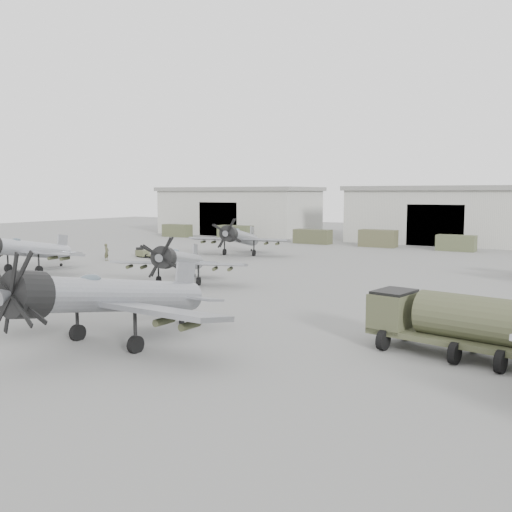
{
  "coord_description": "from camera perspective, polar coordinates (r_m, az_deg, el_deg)",
  "views": [
    {
      "loc": [
        20.79,
        -27.79,
        7.63
      ],
      "look_at": [
        -3.44,
        11.71,
        2.5
      ],
      "focal_mm": 40.0,
      "sensor_mm": 36.0,
      "label": 1
    }
  ],
  "objects": [
    {
      "name": "ground",
      "position": [
        35.53,
        -5.18,
        -6.11
      ],
      "size": [
        220.0,
        220.0,
        0.0
      ],
      "primitive_type": "plane",
      "color": "slate",
      "rests_on": "ground"
    },
    {
      "name": "hangar_left",
      "position": [
        107.34,
        -1.7,
        4.58
      ],
      "size": [
        29.0,
        14.8,
        8.7
      ],
      "color": "#A6A59B",
      "rests_on": "ground"
    },
    {
      "name": "hangar_center",
      "position": [
        92.18,
        18.52,
        3.97
      ],
      "size": [
        29.0,
        14.8,
        8.7
      ],
      "color": "#A6A59B",
      "rests_on": "ground"
    },
    {
      "name": "support_truck_0",
      "position": [
        100.92,
        -7.89,
        2.54
      ],
      "size": [
        5.2,
        2.2,
        2.17
      ],
      "primitive_type": "cube",
      "color": "#3F432C",
      "rests_on": "ground"
    },
    {
      "name": "support_truck_1",
      "position": [
        93.64,
        -2.1,
        2.36
      ],
      "size": [
        5.88,
        2.2,
        2.34
      ],
      "primitive_type": "cube",
      "color": "#3D432B",
      "rests_on": "ground"
    },
    {
      "name": "support_truck_2",
      "position": [
        86.67,
        5.68,
        1.95
      ],
      "size": [
        5.68,
        2.2,
        2.15
      ],
      "primitive_type": "cube",
      "color": "#3D3F29",
      "rests_on": "ground"
    },
    {
      "name": "support_truck_3",
      "position": [
        82.72,
        12.1,
        1.73
      ],
      "size": [
        5.22,
        2.2,
        2.44
      ],
      "primitive_type": "cube",
      "color": "#45452D",
      "rests_on": "ground"
    },
    {
      "name": "support_truck_4",
      "position": [
        79.82,
        19.38,
        1.23
      ],
      "size": [
        4.94,
        2.2,
        2.1
      ],
      "primitive_type": "cube",
      "color": "#444930",
      "rests_on": "ground"
    },
    {
      "name": "aircraft_near_1",
      "position": [
        29.19,
        -15.16,
        -3.95
      ],
      "size": [
        13.93,
        12.54,
        5.58
      ],
      "rotation": [
        0.0,
        0.0,
        -0.04
      ],
      "color": "gray",
      "rests_on": "ground"
    },
    {
      "name": "aircraft_mid_0",
      "position": [
        58.87,
        -22.41,
        0.66
      ],
      "size": [
        12.82,
        11.54,
        5.09
      ],
      "rotation": [
        0.0,
        0.0,
        0.17
      ],
      "color": "#95979D",
      "rests_on": "ground"
    },
    {
      "name": "aircraft_mid_1",
      "position": [
        47.67,
        -7.84,
        -0.41
      ],
      "size": [
        11.36,
        10.27,
        4.6
      ],
      "rotation": [
        0.0,
        0.0,
        0.37
      ],
      "color": "gray",
      "rests_on": "ground"
    },
    {
      "name": "aircraft_far_0",
      "position": [
        69.7,
        -1.74,
        1.92
      ],
      "size": [
        12.63,
        11.37,
        5.03
      ],
      "rotation": [
        0.0,
        0.0,
        0.27
      ],
      "color": "gray",
      "rests_on": "ground"
    },
    {
      "name": "fuel_tanker",
      "position": [
        28.49,
        18.77,
        -6.02
      ],
      "size": [
        8.02,
        3.69,
        2.98
      ],
      "rotation": [
        0.0,
        0.0,
        -0.15
      ],
      "color": "#3E412A",
      "rests_on": "ground"
    },
    {
      "name": "tug_trailer",
      "position": [
        68.32,
        -10.68,
        0.17
      ],
      "size": [
        5.98,
        2.38,
        1.18
      ],
      "rotation": [
        0.0,
        0.0,
        -0.22
      ],
      "color": "#474A30",
      "rests_on": "ground"
    },
    {
      "name": "ground_crew",
      "position": [
        66.54,
        -14.72,
        0.37
      ],
      "size": [
        0.69,
        0.83,
        1.95
      ],
      "primitive_type": "imported",
      "rotation": [
        0.0,
        0.0,
        1.93
      ],
      "color": "#383925",
      "rests_on": "ground"
    }
  ]
}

